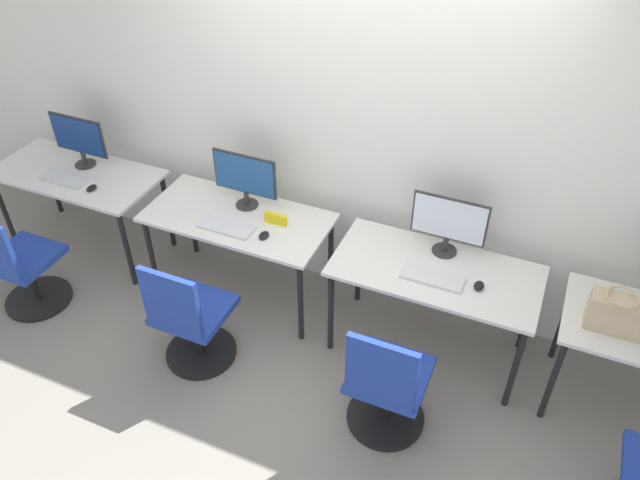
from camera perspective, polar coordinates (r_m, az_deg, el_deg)
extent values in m
plane|color=gray|center=(4.39, -0.66, -9.75)|extent=(20.00, 20.00, 0.00)
cube|color=silver|center=(4.08, 3.58, 11.06)|extent=(12.00, 0.05, 2.80)
cube|color=silver|center=(5.16, -21.45, 5.65)|extent=(1.30, 0.63, 0.02)
cylinder|color=black|center=(5.61, -26.88, 2.33)|extent=(0.04, 0.04, 0.68)
cylinder|color=black|center=(4.84, -17.22, -0.81)|extent=(0.04, 0.04, 0.68)
cylinder|color=black|center=(5.88, -23.36, 5.17)|extent=(0.04, 0.04, 0.68)
cylinder|color=black|center=(5.16, -13.73, 2.59)|extent=(0.04, 0.04, 0.68)
cylinder|color=#2D2D2D|center=(5.22, -20.64, 6.51)|extent=(0.16, 0.16, 0.01)
cylinder|color=#2D2D2D|center=(5.20, -20.78, 7.07)|extent=(0.04, 0.04, 0.11)
cube|color=#2D2D2D|center=(5.11, -21.24, 8.94)|extent=(0.48, 0.01, 0.30)
cube|color=navy|center=(5.10, -21.30, 8.89)|extent=(0.45, 0.01, 0.28)
cube|color=silver|center=(5.09, -22.33, 5.19)|extent=(0.38, 0.15, 0.02)
ellipsoid|color=black|center=(4.89, -20.15, 4.48)|extent=(0.06, 0.09, 0.03)
cylinder|color=black|center=(5.16, -24.27, -4.91)|extent=(0.48, 0.48, 0.03)
cylinder|color=black|center=(5.03, -24.85, -3.27)|extent=(0.04, 0.04, 0.36)
cube|color=navy|center=(4.91, -25.48, -1.46)|extent=(0.44, 0.44, 0.05)
cube|color=silver|center=(4.38, -7.56, 2.05)|extent=(1.30, 0.63, 0.02)
cylinder|color=black|center=(4.72, -15.12, -1.50)|extent=(0.04, 0.04, 0.68)
cylinder|color=black|center=(4.21, -1.80, -5.73)|extent=(0.04, 0.04, 0.68)
cylinder|color=black|center=(5.04, -11.69, 2.03)|extent=(0.04, 0.04, 0.68)
cylinder|color=black|center=(4.57, 0.99, -1.49)|extent=(0.04, 0.04, 0.68)
cylinder|color=#2D2D2D|center=(4.47, -6.68, 3.25)|extent=(0.16, 0.16, 0.01)
cylinder|color=#2D2D2D|center=(4.43, -6.74, 3.88)|extent=(0.04, 0.04, 0.11)
cube|color=#2D2D2D|center=(4.33, -6.89, 6.02)|extent=(0.48, 0.01, 0.30)
cube|color=navy|center=(4.33, -6.95, 5.96)|extent=(0.45, 0.01, 0.28)
cube|color=silver|center=(4.27, -8.56, 1.20)|extent=(0.38, 0.15, 0.02)
ellipsoid|color=black|center=(4.15, -5.15, 0.43)|extent=(0.06, 0.09, 0.03)
cylinder|color=black|center=(4.42, -10.78, -10.01)|extent=(0.48, 0.48, 0.03)
cylinder|color=black|center=(4.27, -11.09, -8.26)|extent=(0.04, 0.04, 0.36)
cube|color=navy|center=(4.13, -11.43, -6.29)|extent=(0.44, 0.44, 0.05)
cube|color=navy|center=(3.85, -13.49, -5.60)|extent=(0.40, 0.04, 0.44)
cube|color=silver|center=(3.97, 10.55, -2.82)|extent=(1.30, 0.63, 0.02)
cylinder|color=black|center=(4.14, 0.99, -6.58)|extent=(0.04, 0.04, 0.68)
cylinder|color=black|center=(4.00, 17.38, -11.14)|extent=(0.04, 0.04, 0.68)
cylinder|color=black|center=(4.51, 3.58, -2.20)|extent=(0.04, 0.04, 0.68)
cylinder|color=black|center=(4.37, 18.53, -6.17)|extent=(0.04, 0.04, 0.68)
cylinder|color=#2D2D2D|center=(4.11, 11.29, -0.96)|extent=(0.16, 0.16, 0.01)
cylinder|color=#2D2D2D|center=(4.07, 11.40, -0.31)|extent=(0.04, 0.04, 0.11)
cube|color=#2D2D2D|center=(3.96, 11.76, 1.92)|extent=(0.48, 0.01, 0.30)
cube|color=silver|center=(3.95, 11.73, 1.85)|extent=(0.45, 0.01, 0.28)
cube|color=silver|center=(3.89, 10.25, -3.37)|extent=(0.38, 0.15, 0.02)
ellipsoid|color=black|center=(3.88, 14.33, -4.08)|extent=(0.06, 0.09, 0.03)
cylinder|color=black|center=(4.03, 5.99, -15.78)|extent=(0.48, 0.48, 0.03)
cylinder|color=black|center=(3.87, 6.18, -14.08)|extent=(0.04, 0.04, 0.36)
cube|color=navy|center=(3.71, 6.40, -12.14)|extent=(0.44, 0.44, 0.05)
cube|color=navy|center=(3.40, 5.59, -11.97)|extent=(0.40, 0.04, 0.44)
cylinder|color=black|center=(4.01, 20.50, -11.90)|extent=(0.04, 0.04, 0.68)
cylinder|color=black|center=(4.38, 21.34, -6.87)|extent=(0.04, 0.04, 0.68)
cube|color=tan|center=(3.82, 25.44, -6.13)|extent=(0.30, 0.14, 0.22)
torus|color=tan|center=(3.74, 25.97, -4.70)|extent=(0.18, 0.18, 0.01)
cube|color=yellow|center=(4.25, -4.07, 1.95)|extent=(0.16, 0.03, 0.08)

